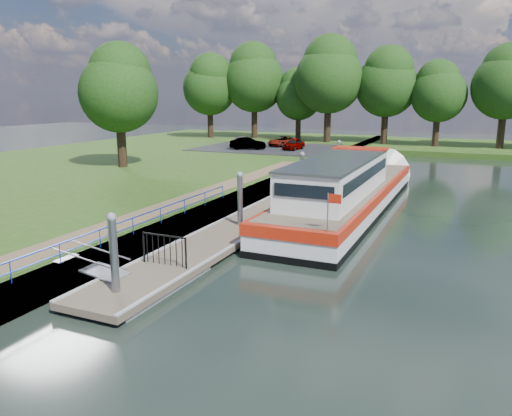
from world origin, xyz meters
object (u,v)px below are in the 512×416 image
at_px(pontoon, 275,210).
at_px(car_b, 248,143).
at_px(car_a, 294,144).
at_px(car_d, 282,141).
at_px(car_c, 241,142).
at_px(barge, 350,191).

bearing_deg(pontoon, car_b, 118.22).
bearing_deg(car_a, car_d, 134.13).
bearing_deg(car_b, car_c, 24.00).
height_order(pontoon, car_c, car_c).
distance_m(car_b, car_d, 5.04).
bearing_deg(car_b, car_a, -88.74).
distance_m(barge, car_b, 25.26).
xyz_separation_m(pontoon, car_a, (-7.50, 24.01, 1.22)).
xyz_separation_m(barge, car_b, (-15.61, 19.86, 0.36)).
relative_size(car_c, car_d, 1.07).
distance_m(car_a, car_c, 6.04).
distance_m(pontoon, car_a, 25.19).
bearing_deg(barge, car_d, 118.89).
bearing_deg(car_b, car_d, -43.56).
relative_size(pontoon, car_b, 8.05).
bearing_deg(car_d, car_a, -35.20).
xyz_separation_m(car_a, car_b, (-4.51, -1.62, 0.04)).
xyz_separation_m(pontoon, car_d, (-9.88, 26.96, 1.18)).
height_order(pontoon, barge, barge).
relative_size(car_a, car_d, 0.88).
distance_m(barge, car_d, 27.89).
distance_m(car_a, car_d, 3.78).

